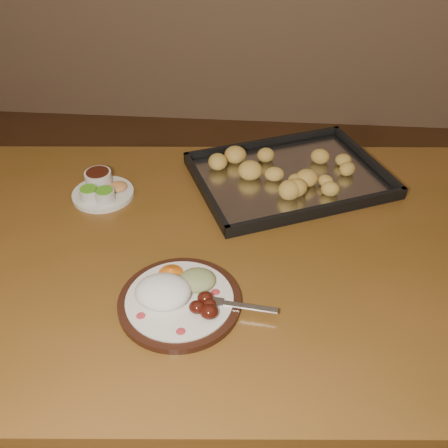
{
  "coord_description": "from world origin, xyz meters",
  "views": [
    {
      "loc": [
        -0.09,
        -0.95,
        1.49
      ],
      "look_at": [
        -0.17,
        -0.05,
        0.77
      ],
      "focal_mm": 40.0,
      "sensor_mm": 36.0,
      "label": 1
    }
  ],
  "objects": [
    {
      "name": "dinner_plate",
      "position": [
        -0.24,
        -0.29,
        0.77
      ],
      "size": [
        0.31,
        0.24,
        0.06
      ],
      "rotation": [
        0.0,
        0.0,
        -0.21
      ],
      "color": "black",
      "rests_on": "dining_table"
    },
    {
      "name": "baking_tray",
      "position": [
        -0.01,
        0.17,
        0.77
      ],
      "size": [
        0.59,
        0.52,
        0.05
      ],
      "rotation": [
        0.0,
        0.0,
        0.42
      ],
      "color": "black",
      "rests_on": "dining_table"
    },
    {
      "name": "ground",
      "position": [
        0.0,
        0.0,
        0.0
      ],
      "size": [
        4.0,
        4.0,
        0.0
      ],
      "primitive_type": "plane",
      "color": "brown",
      "rests_on": "ground"
    },
    {
      "name": "dining_table",
      "position": [
        -0.25,
        -0.12,
        0.65
      ],
      "size": [
        1.57,
        1.01,
        0.75
      ],
      "rotation": [
        0.0,
        0.0,
        0.08
      ],
      "color": "brown",
      "rests_on": "ground"
    },
    {
      "name": "condiment_saucer",
      "position": [
        -0.49,
        0.06,
        0.77
      ],
      "size": [
        0.16,
        0.16,
        0.05
      ],
      "rotation": [
        0.0,
        0.0,
        0.21
      ],
      "color": "silver",
      "rests_on": "dining_table"
    }
  ]
}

